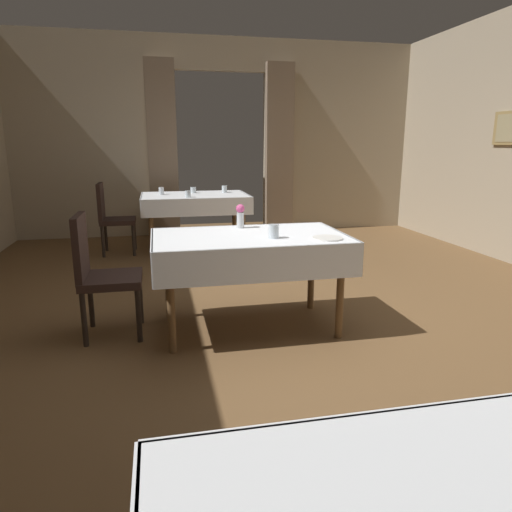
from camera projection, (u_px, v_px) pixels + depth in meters
ground at (296, 327)px, 3.73m from camera, size 10.08×10.08×0.00m
wall_back at (221, 137)px, 7.34m from camera, size 6.40×0.27×3.00m
dining_table_mid at (249, 246)px, 3.56m from camera, size 1.47×0.90×0.75m
dining_table_far at (195, 201)px, 6.34m from camera, size 1.43×0.99×0.75m
chair_mid_left at (99, 270)px, 3.45m from camera, size 0.44×0.44×0.93m
chair_far_left at (111, 215)px, 6.07m from camera, size 0.44×0.44×0.93m
flower_vase_mid at (240, 215)px, 3.80m from camera, size 0.07×0.07×0.20m
glass_mid_b at (274, 231)px, 3.41m from camera, size 0.08×0.08×0.10m
plate_mid_c at (327, 238)px, 3.39m from camera, size 0.22×0.22×0.01m
glass_far_a at (188, 194)px, 5.98m from camera, size 0.07×0.07×0.09m
glass_far_b at (224, 189)px, 6.56m from camera, size 0.07×0.07×0.10m
glass_far_c at (193, 190)px, 6.50m from camera, size 0.08×0.08×0.08m
glass_far_d at (161, 191)px, 6.27m from camera, size 0.07×0.07×0.10m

